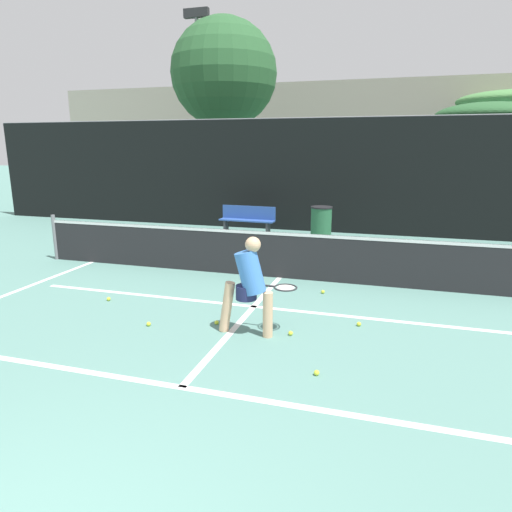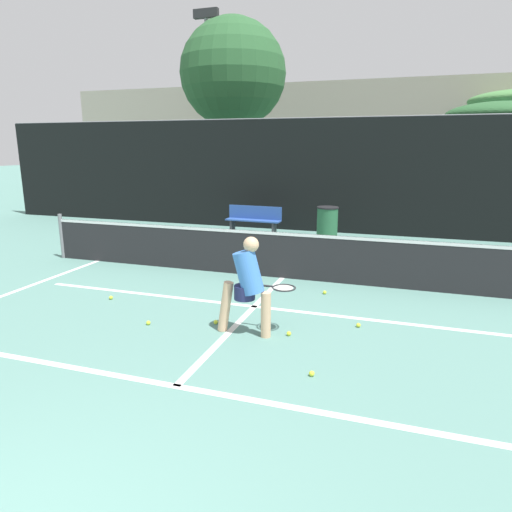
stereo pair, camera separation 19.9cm
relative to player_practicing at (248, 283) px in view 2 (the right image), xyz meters
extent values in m
cube|color=white|center=(-0.28, -1.66, -0.77)|extent=(11.00, 0.10, 0.01)
cube|color=white|center=(-0.28, 1.11, -0.77)|extent=(8.25, 0.10, 0.01)
cube|color=white|center=(-0.28, 0.64, -0.77)|extent=(0.10, 4.59, 0.01)
cube|color=white|center=(-4.79, 0.64, -0.77)|extent=(0.10, 5.59, 0.01)
cylinder|color=slate|center=(-5.78, 2.93, -0.24)|extent=(0.09, 0.09, 1.07)
cube|color=#232326|center=(-0.28, 2.93, -0.30)|extent=(11.00, 0.02, 0.95)
cube|color=white|center=(-0.28, 2.93, 0.14)|extent=(11.00, 0.03, 0.06)
cube|color=black|center=(-0.28, 8.37, 0.95)|extent=(24.00, 0.06, 3.45)
cylinder|color=slate|center=(-0.28, 8.37, 2.70)|extent=(24.00, 0.04, 0.04)
cylinder|color=#DBAD84|center=(0.27, -0.01, -0.45)|extent=(0.14, 0.14, 0.66)
cylinder|color=#DBAD84|center=(-0.35, 0.00, -0.40)|extent=(0.26, 0.15, 0.77)
cylinder|color=#1E234C|center=(-0.05, -0.01, -0.15)|extent=(0.30, 0.30, 0.20)
cylinder|color=#3F7ACC|center=(0.01, -0.01, 0.15)|extent=(0.46, 0.32, 0.67)
sphere|color=#DBAD84|center=(0.05, -0.01, 0.55)|extent=(0.22, 0.22, 0.22)
cylinder|color=#262628|center=(0.16, 0.23, -0.10)|extent=(0.30, 0.04, 0.03)
torus|color=#262628|center=(0.47, 0.22, -0.10)|extent=(0.35, 0.35, 0.02)
cylinder|color=beige|center=(0.47, 0.22, -0.10)|extent=(0.27, 0.27, 0.01)
sphere|color=#D1E033|center=(-2.81, 0.67, -0.74)|extent=(0.07, 0.07, 0.07)
sphere|color=#D1E033|center=(1.13, -0.94, -0.74)|extent=(0.07, 0.07, 0.07)
sphere|color=#D1E033|center=(-0.59, 0.19, -0.74)|extent=(0.07, 0.07, 0.07)
sphere|color=#D1E033|center=(-1.55, -0.16, -0.74)|extent=(0.07, 0.07, 0.07)
sphere|color=#D1E033|center=(0.73, 2.16, -0.74)|extent=(0.07, 0.07, 0.07)
sphere|color=#D1E033|center=(0.58, 0.12, -0.74)|extent=(0.07, 0.07, 0.07)
sphere|color=#D1E033|center=(1.49, 0.76, -0.74)|extent=(0.07, 0.07, 0.07)
cube|color=#2D519E|center=(-2.37, 7.19, -0.34)|extent=(1.72, 0.43, 0.04)
cube|color=#2D519E|center=(-2.36, 7.37, -0.13)|extent=(1.71, 0.11, 0.42)
cube|color=#333338|center=(-3.05, 7.22, -0.56)|extent=(0.06, 0.32, 0.44)
cube|color=#333338|center=(-1.69, 7.16, -0.56)|extent=(0.06, 0.32, 0.44)
cylinder|color=#28603D|center=(-0.07, 6.98, -0.31)|extent=(0.59, 0.59, 0.94)
cylinder|color=black|center=(-0.07, 6.98, 0.18)|extent=(0.61, 0.61, 0.04)
cube|color=navy|center=(-2.59, 10.41, -0.31)|extent=(1.64, 4.03, 0.93)
cube|color=#1E2328|center=(-2.59, 10.21, 0.46)|extent=(1.38, 2.42, 0.62)
cylinder|color=black|center=(-1.85, 11.70, -0.48)|extent=(0.18, 0.60, 0.60)
cylinder|color=black|center=(-1.85, 9.12, -0.48)|extent=(0.18, 0.60, 0.60)
cylinder|color=slate|center=(-6.59, 13.51, 3.17)|extent=(0.16, 0.16, 7.89)
cube|color=#262628|center=(-6.59, 13.51, 7.29)|extent=(1.10, 0.24, 0.36)
cylinder|color=brown|center=(4.90, 12.60, 0.89)|extent=(0.28, 0.28, 3.34)
ellipsoid|color=#28562D|center=(4.90, 12.60, 2.91)|extent=(3.67, 3.67, 0.90)
cylinder|color=brown|center=(-5.30, 13.23, 1.25)|extent=(0.28, 0.28, 4.04)
sphere|color=#28562D|center=(-5.30, 13.23, 4.82)|extent=(4.45, 4.45, 4.45)
cube|color=gray|center=(-0.28, 20.98, 2.23)|extent=(36.00, 2.40, 6.02)
camera|label=1|loc=(1.86, -5.86, 1.88)|focal=32.00mm
camera|label=2|loc=(2.05, -5.80, 1.88)|focal=32.00mm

